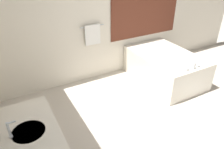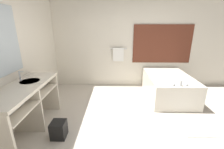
# 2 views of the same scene
# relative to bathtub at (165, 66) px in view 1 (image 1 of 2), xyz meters

# --- Properties ---
(ground_plane) EXTENTS (16.00, 16.00, 0.00)m
(ground_plane) POSITION_rel_bathtub_xyz_m (-0.98, -1.39, -0.32)
(ground_plane) COLOR beige
(ground_plane) RESTS_ON ground
(wall_back_with_blinds) EXTENTS (7.40, 0.13, 2.70)m
(wall_back_with_blinds) POSITION_rel_bathtub_xyz_m (-0.95, 0.84, 1.02)
(wall_back_with_blinds) COLOR silver
(wall_back_with_blinds) RESTS_ON ground_plane
(sink_faucet) EXTENTS (0.09, 0.04, 0.18)m
(sink_faucet) POSITION_rel_bathtub_xyz_m (-3.04, -1.22, 0.64)
(sink_faucet) COLOR silver
(sink_faucet) RESTS_ON vanity_counter
(bathtub) EXTENTS (1.05, 1.60, 0.71)m
(bathtub) POSITION_rel_bathtub_xyz_m (0.00, 0.00, 0.00)
(bathtub) COLOR silver
(bathtub) RESTS_ON ground_plane
(bath_mat) EXTENTS (0.55, 0.61, 0.02)m
(bath_mat) POSITION_rel_bathtub_xyz_m (0.12, -1.27, -0.32)
(bath_mat) COLOR white
(bath_mat) RESTS_ON ground_plane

